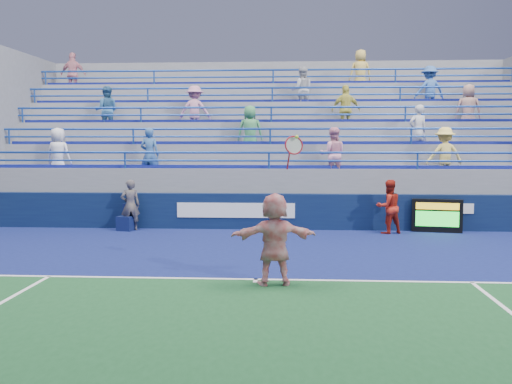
# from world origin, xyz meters

# --- Properties ---
(ground) EXTENTS (120.00, 120.00, 0.00)m
(ground) POSITION_xyz_m (0.00, 0.00, 0.00)
(ground) COLOR #333538
(sponsor_wall) EXTENTS (18.00, 0.32, 1.10)m
(sponsor_wall) POSITION_xyz_m (0.00, 6.50, 0.55)
(sponsor_wall) COLOR #0A1539
(sponsor_wall) RESTS_ON ground
(bleacher_stand) EXTENTS (18.00, 5.60, 6.13)m
(bleacher_stand) POSITION_xyz_m (0.01, 10.27, 1.55)
(bleacher_stand) COLOR slate
(bleacher_stand) RESTS_ON ground
(serve_speed_board) EXTENTS (1.44, 0.41, 1.00)m
(serve_speed_board) POSITION_xyz_m (4.98, 6.14, 0.50)
(serve_speed_board) COLOR black
(serve_speed_board) RESTS_ON ground
(judge_chair) EXTENTS (0.55, 0.55, 0.80)m
(judge_chair) POSITION_xyz_m (-4.28, 5.97, 0.26)
(judge_chair) COLOR #0D1742
(judge_chair) RESTS_ON ground
(tennis_player) EXTENTS (1.67, 0.76, 2.80)m
(tennis_player) POSITION_xyz_m (0.37, -0.35, 0.88)
(tennis_player) COLOR white
(tennis_player) RESTS_ON ground
(line_judge) EXTENTS (0.66, 0.55, 1.55)m
(line_judge) POSITION_xyz_m (-4.15, 5.98, 0.78)
(line_judge) COLOR #141737
(line_judge) RESTS_ON ground
(ball_girl) EXTENTS (0.93, 0.83, 1.58)m
(ball_girl) POSITION_xyz_m (3.52, 5.86, 0.79)
(ball_girl) COLOR #AB2013
(ball_girl) RESTS_ON ground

